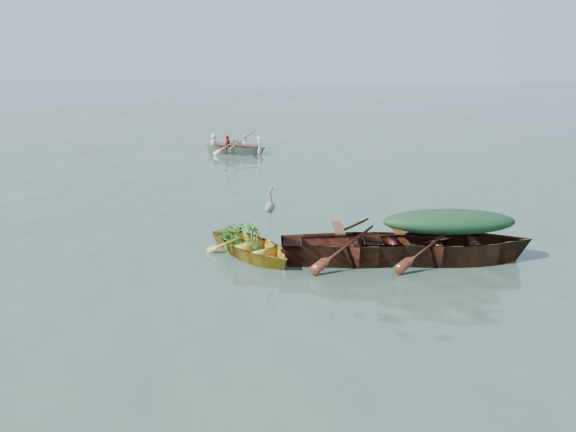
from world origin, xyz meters
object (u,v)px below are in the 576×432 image
object	(u,v)px
yellow_dinghy	(252,256)
open_wooden_boat	(366,262)
green_tarp_boat	(446,261)
heron	(270,213)
rowed_boat	(237,154)

from	to	relation	value
yellow_dinghy	open_wooden_boat	world-z (taller)	open_wooden_boat
green_tarp_boat	yellow_dinghy	bearing A→B (deg)	85.22
open_wooden_boat	heron	xyz separation A→B (m)	(-2.17, 0.36, 0.88)
green_tarp_boat	heron	xyz separation A→B (m)	(-3.88, 0.06, 0.88)
heron	open_wooden_boat	bearing A→B (deg)	-56.95
heron	yellow_dinghy	bearing A→B (deg)	-174.81
yellow_dinghy	rowed_boat	bearing A→B (deg)	58.30
rowed_boat	open_wooden_boat	bearing A→B (deg)	-149.56
open_wooden_boat	heron	size ratio (longest dim) A/B	5.54
green_tarp_boat	open_wooden_boat	world-z (taller)	green_tarp_boat
heron	rowed_boat	bearing A→B (deg)	60.34
green_tarp_boat	heron	bearing A→B (deg)	79.19
yellow_dinghy	heron	xyz separation A→B (m)	(0.33, 0.44, 0.88)
green_tarp_boat	open_wooden_boat	bearing A→B (deg)	90.00
green_tarp_boat	rowed_boat	size ratio (longest dim) A/B	1.39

